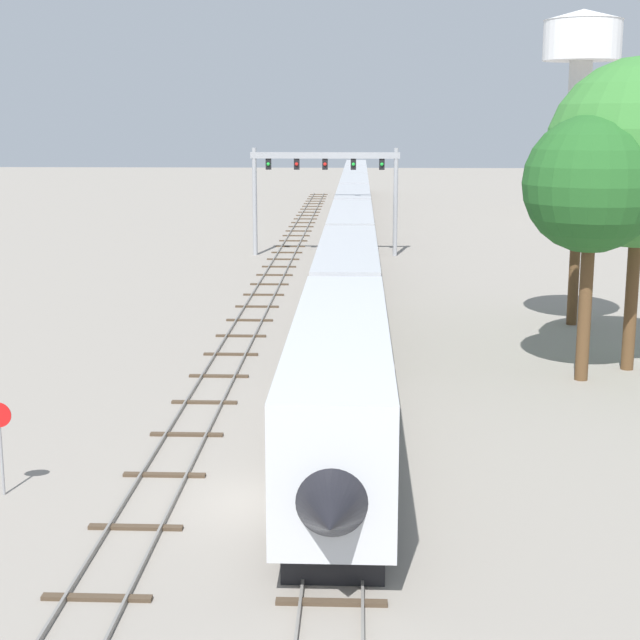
# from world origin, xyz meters

# --- Properties ---
(ground_plane) EXTENTS (400.00, 400.00, 0.00)m
(ground_plane) POSITION_xyz_m (0.00, 0.00, 0.00)
(ground_plane) COLOR gray
(track_main) EXTENTS (2.60, 200.00, 0.16)m
(track_main) POSITION_xyz_m (2.00, 60.00, 0.07)
(track_main) COLOR slate
(track_main) RESTS_ON ground
(track_near) EXTENTS (2.60, 160.00, 0.16)m
(track_near) POSITION_xyz_m (-3.50, 40.00, 0.07)
(track_near) COLOR slate
(track_near) RESTS_ON ground
(passenger_train) EXTENTS (3.04, 134.29, 4.80)m
(passenger_train) POSITION_xyz_m (2.00, 60.78, 2.61)
(passenger_train) COLOR silver
(passenger_train) RESTS_ON ground
(signal_gantry) EXTENTS (12.10, 0.49, 8.76)m
(signal_gantry) POSITION_xyz_m (-0.25, 52.66, 6.40)
(signal_gantry) COLOR #999BA0
(signal_gantry) RESTS_ON ground
(water_tower) EXTENTS (8.92, 8.92, 23.17)m
(water_tower) POSITION_xyz_m (27.61, 88.12, 17.89)
(water_tower) COLOR beige
(water_tower) RESTS_ON ground
(stop_sign) EXTENTS (0.76, 0.08, 2.88)m
(stop_sign) POSITION_xyz_m (-8.00, 0.29, 1.87)
(stop_sign) COLOR gray
(stop_sign) RESTS_ON ground
(trackside_tree_mid) EXTENTS (5.75, 5.75, 11.27)m
(trackside_tree_mid) POSITION_xyz_m (12.20, 14.22, 8.34)
(trackside_tree_mid) COLOR brown
(trackside_tree_mid) RESTS_ON ground
(trackside_tree_right) EXTENTS (5.69, 5.69, 10.47)m
(trackside_tree_right) POSITION_xyz_m (14.24, 25.83, 7.58)
(trackside_tree_right) COLOR brown
(trackside_tree_right) RESTS_ON ground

